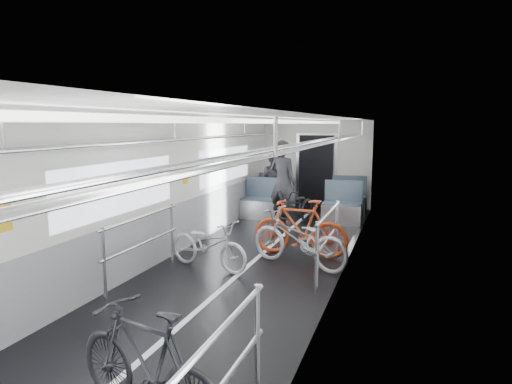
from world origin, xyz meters
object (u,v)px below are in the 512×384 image
bike_right_near (147,364)px  person_standing (283,183)px  bike_right_far (300,228)px  bike_aisle (296,208)px  bike_right_mid (298,239)px  bike_left_far (208,244)px  person_seated (274,182)px

bike_right_near → person_standing: person_standing is taller
bike_right_far → bike_aisle: (-0.60, 2.22, -0.06)m
bike_right_near → bike_right_mid: (0.20, 4.19, -0.01)m
bike_right_far → person_standing: size_ratio=0.87×
bike_right_far → bike_aisle: bearing=-162.5°
bike_left_far → person_seated: person_seated is taller
bike_right_mid → person_standing: bearing=-141.2°
bike_right_near → bike_aisle: bearing=-159.2°
bike_left_far → bike_aisle: bike_aisle is taller
bike_left_far → bike_right_far: bike_right_far is taller
bike_right_far → person_standing: bearing=-155.5°
person_seated → bike_right_mid: bearing=127.9°
bike_left_far → person_standing: 3.54m
person_standing → person_seated: bearing=-44.3°
bike_right_near → person_standing: bearing=-156.5°
bike_left_far → bike_aisle: bearing=5.1°
bike_right_mid → person_seated: 4.33m
bike_left_far → person_seated: 4.60m
bike_right_mid → person_standing: size_ratio=0.90×
bike_right_far → person_standing: (-0.94, 2.32, 0.47)m
bike_left_far → person_standing: size_ratio=0.78×
bike_right_far → bike_left_far: bearing=-44.3°
bike_right_mid → bike_aisle: size_ratio=1.04×
bike_aisle → person_seated: 1.53m
bike_right_mid → bike_aisle: bearing=-146.9°
bike_right_near → person_standing: 7.18m
bike_right_mid → person_seated: size_ratio=1.05×
bike_left_far → bike_right_far: bearing=-31.0°
bike_right_mid → person_seated: bearing=-139.6°
bike_left_far → bike_right_near: bearing=-147.0°
bike_right_near → bike_right_far: bike_right_far is taller
bike_right_near → bike_right_far: 4.79m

